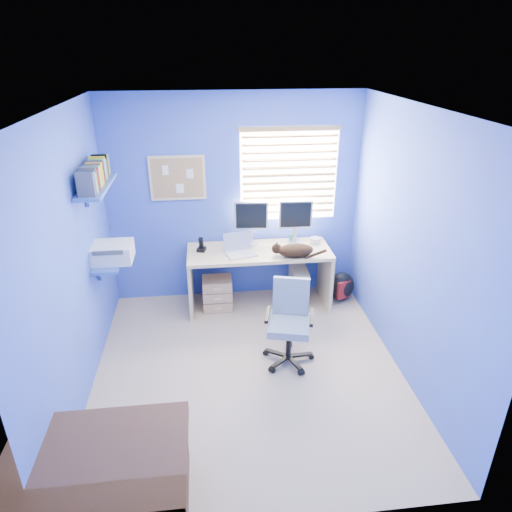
{
  "coord_description": "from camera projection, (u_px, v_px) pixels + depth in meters",
  "views": [
    {
      "loc": [
        -0.34,
        -3.61,
        2.95
      ],
      "look_at": [
        0.15,
        0.65,
        0.95
      ],
      "focal_mm": 32.0,
      "sensor_mm": 36.0,
      "label": 1
    }
  ],
  "objects": [
    {
      "name": "window_blinds",
      "position": [
        289.0,
        175.0,
        5.36
      ],
      "size": [
        1.15,
        0.05,
        1.1
      ],
      "color": "white",
      "rests_on": "ground"
    },
    {
      "name": "wall_shelves",
      "position": [
        102.0,
        214.0,
        4.46
      ],
      "size": [
        0.42,
        0.9,
        1.05
      ],
      "color": "#3A5AB0",
      "rests_on": "ground"
    },
    {
      "name": "desk",
      "position": [
        259.0,
        278.0,
        5.53
      ],
      "size": [
        1.69,
        0.65,
        0.74
      ],
      "primitive_type": "cube",
      "color": "#DBBA7C",
      "rests_on": "floor"
    },
    {
      "name": "wall_front",
      "position": [
        276.0,
        377.0,
        2.57
      ],
      "size": [
        3.0,
        0.01,
        2.5
      ],
      "primitive_type": "cube",
      "color": "blue",
      "rests_on": "ground"
    },
    {
      "name": "phone",
      "position": [
        201.0,
        244.0,
        5.32
      ],
      "size": [
        0.12,
        0.13,
        0.17
      ],
      "primitive_type": "cube",
      "rotation": [
        0.0,
        0.0,
        -0.29
      ],
      "color": "black",
      "rests_on": "desk"
    },
    {
      "name": "ceiling",
      "position": [
        246.0,
        109.0,
        3.48
      ],
      "size": [
        3.0,
        3.2,
        0.0
      ],
      "primitive_type": "cube",
      "color": "white",
      "rests_on": "wall_back"
    },
    {
      "name": "floor",
      "position": [
        249.0,
        371.0,
        4.53
      ],
      "size": [
        3.0,
        3.2,
        0.0
      ],
      "primitive_type": "cube",
      "color": "#C4AE8E",
      "rests_on": "ground"
    },
    {
      "name": "wall_left",
      "position": [
        71.0,
        266.0,
        3.85
      ],
      "size": [
        0.01,
        3.2,
        2.5
      ],
      "primitive_type": "cube",
      "color": "blue",
      "rests_on": "ground"
    },
    {
      "name": "bed_corner",
      "position": [
        100.0,
        486.0,
        3.04
      ],
      "size": [
        1.15,
        0.82,
        0.55
      ],
      "primitive_type": "cube",
      "color": "#523426",
      "rests_on": "floor"
    },
    {
      "name": "cat",
      "position": [
        296.0,
        250.0,
        5.19
      ],
      "size": [
        0.45,
        0.3,
        0.15
      ],
      "primitive_type": "ellipsoid",
      "rotation": [
        0.0,
        0.0,
        -0.23
      ],
      "color": "black",
      "rests_on": "desk"
    },
    {
      "name": "wall_back",
      "position": [
        234.0,
        200.0,
        5.44
      ],
      "size": [
        3.0,
        0.01,
        2.5
      ],
      "primitive_type": "cube",
      "color": "blue",
      "rests_on": "ground"
    },
    {
      "name": "monitor_left",
      "position": [
        251.0,
        223.0,
        5.43
      ],
      "size": [
        0.41,
        0.17,
        0.54
      ],
      "primitive_type": "cube",
      "rotation": [
        0.0,
        0.0,
        -0.11
      ],
      "color": "silver",
      "rests_on": "desk"
    },
    {
      "name": "monitor_right",
      "position": [
        295.0,
        222.0,
        5.47
      ],
      "size": [
        0.41,
        0.14,
        0.54
      ],
      "primitive_type": "cube",
      "rotation": [
        0.0,
        0.0,
        -0.05
      ],
      "color": "silver",
      "rests_on": "desk"
    },
    {
      "name": "laptop",
      "position": [
        241.0,
        246.0,
        5.22
      ],
      "size": [
        0.39,
        0.34,
        0.22
      ],
      "primitive_type": "cube",
      "rotation": [
        0.0,
        0.0,
        0.26
      ],
      "color": "silver",
      "rests_on": "desk"
    },
    {
      "name": "yellow_book",
      "position": [
        290.0,
        300.0,
        5.55
      ],
      "size": [
        0.03,
        0.17,
        0.24
      ],
      "primitive_type": "cube",
      "color": "yellow",
      "rests_on": "floor"
    },
    {
      "name": "tower_pc",
      "position": [
        298.0,
        284.0,
        5.7
      ],
      "size": [
        0.2,
        0.45,
        0.45
      ],
      "primitive_type": "cube",
      "rotation": [
        0.0,
        0.0,
        -0.03
      ],
      "color": "beige",
      "rests_on": "floor"
    },
    {
      "name": "corkboard",
      "position": [
        178.0,
        178.0,
        5.23
      ],
      "size": [
        0.64,
        0.02,
        0.52
      ],
      "color": "#DBBA7C",
      "rests_on": "ground"
    },
    {
      "name": "office_chair",
      "position": [
        289.0,
        332.0,
        4.58
      ],
      "size": [
        0.6,
        0.6,
        0.85
      ],
      "color": "black",
      "rests_on": "floor"
    },
    {
      "name": "drawer_boxes",
      "position": [
        217.0,
        293.0,
        5.53
      ],
      "size": [
        0.35,
        0.28,
        0.41
      ],
      "primitive_type": "cube",
      "color": "tan",
      "rests_on": "floor"
    },
    {
      "name": "mug",
      "position": [
        293.0,
        238.0,
        5.59
      ],
      "size": [
        0.1,
        0.09,
        0.1
      ],
      "primitive_type": "imported",
      "color": "#2B787A",
      "rests_on": "desk"
    },
    {
      "name": "cd_spindle",
      "position": [
        315.0,
        240.0,
        5.55
      ],
      "size": [
        0.13,
        0.13,
        0.07
      ],
      "primitive_type": "cylinder",
      "color": "silver",
      "rests_on": "desk"
    },
    {
      "name": "backpack",
      "position": [
        341.0,
        286.0,
        5.72
      ],
      "size": [
        0.39,
        0.35,
        0.38
      ],
      "primitive_type": "ellipsoid",
      "rotation": [
        0.0,
        0.0,
        0.43
      ],
      "color": "black",
      "rests_on": "floor"
    },
    {
      "name": "wall_right",
      "position": [
        411.0,
        249.0,
        4.16
      ],
      "size": [
        0.01,
        3.2,
        2.5
      ],
      "primitive_type": "cube",
      "color": "blue",
      "rests_on": "ground"
    }
  ]
}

